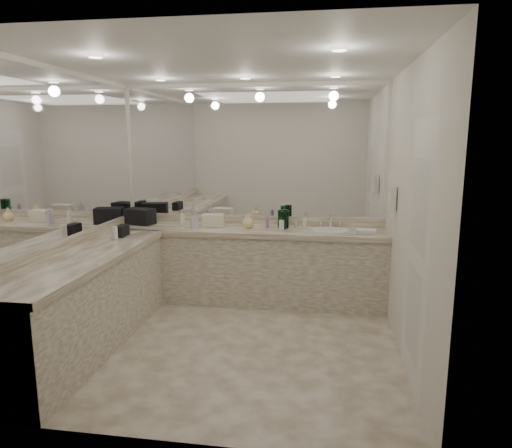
% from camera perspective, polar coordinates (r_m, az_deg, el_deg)
% --- Properties ---
extents(floor, '(3.20, 3.20, 0.00)m').
position_cam_1_polar(floor, '(4.57, -3.31, -14.56)').
color(floor, beige).
rests_on(floor, ground).
extents(ceiling, '(3.20, 3.20, 0.00)m').
position_cam_1_polar(ceiling, '(4.19, -3.72, 19.58)').
color(ceiling, white).
rests_on(ceiling, floor).
extents(wall_back, '(3.20, 0.02, 2.60)m').
position_cam_1_polar(wall_back, '(5.65, -0.30, 4.06)').
color(wall_back, silver).
rests_on(wall_back, floor).
extents(wall_left, '(0.02, 3.00, 2.60)m').
position_cam_1_polar(wall_left, '(4.79, -22.58, 2.06)').
color(wall_left, silver).
rests_on(wall_left, floor).
extents(wall_right, '(0.02, 3.00, 2.60)m').
position_cam_1_polar(wall_right, '(4.16, 18.58, 1.15)').
color(wall_right, silver).
rests_on(wall_right, floor).
extents(vanity_back_base, '(3.20, 0.60, 0.84)m').
position_cam_1_polar(vanity_back_base, '(5.53, -0.78, -5.39)').
color(vanity_back_base, beige).
rests_on(vanity_back_base, floor).
extents(vanity_back_top, '(3.20, 0.64, 0.06)m').
position_cam_1_polar(vanity_back_top, '(5.42, -0.81, -0.83)').
color(vanity_back_top, beige).
rests_on(vanity_back_top, vanity_back_base).
extents(vanity_left_base, '(0.60, 2.40, 0.84)m').
position_cam_1_polar(vanity_left_base, '(4.59, -20.50, -9.47)').
color(vanity_left_base, beige).
rests_on(vanity_left_base, floor).
extents(vanity_left_top, '(0.64, 2.42, 0.06)m').
position_cam_1_polar(vanity_left_top, '(4.46, -20.76, -4.04)').
color(vanity_left_top, beige).
rests_on(vanity_left_top, vanity_left_base).
extents(backsplash_back, '(3.20, 0.04, 0.10)m').
position_cam_1_polar(backsplash_back, '(5.68, -0.33, 0.53)').
color(backsplash_back, beige).
rests_on(backsplash_back, vanity_back_top).
extents(backsplash_left, '(0.04, 3.00, 0.10)m').
position_cam_1_polar(backsplash_left, '(4.84, -22.09, -2.05)').
color(backsplash_left, beige).
rests_on(backsplash_left, vanity_left_top).
extents(mirror_back, '(3.12, 0.01, 1.55)m').
position_cam_1_polar(mirror_back, '(5.61, -0.33, 8.87)').
color(mirror_back, white).
rests_on(mirror_back, wall_back).
extents(mirror_left, '(0.01, 2.92, 1.55)m').
position_cam_1_polar(mirror_left, '(4.74, -22.87, 7.74)').
color(mirror_left, white).
rests_on(mirror_left, wall_left).
extents(sink, '(0.44, 0.44, 0.03)m').
position_cam_1_polar(sink, '(5.35, 9.29, -0.84)').
color(sink, white).
rests_on(sink, vanity_back_top).
extents(faucet, '(0.24, 0.16, 0.14)m').
position_cam_1_polar(faucet, '(5.54, 9.30, 0.34)').
color(faucet, silver).
rests_on(faucet, vanity_back_top).
extents(wall_phone, '(0.06, 0.10, 0.24)m').
position_cam_1_polar(wall_phone, '(4.83, 16.70, 3.09)').
color(wall_phone, white).
rests_on(wall_phone, wall_right).
extents(door, '(0.02, 0.82, 2.10)m').
position_cam_1_polar(door, '(3.73, 19.44, -3.89)').
color(door, white).
rests_on(door, wall_right).
extents(black_toiletry_bag, '(0.38, 0.28, 0.19)m').
position_cam_1_polar(black_toiletry_bag, '(5.83, -14.30, 0.91)').
color(black_toiletry_bag, black).
rests_on(black_toiletry_bag, vanity_back_top).
extents(black_bag_spill, '(0.11, 0.22, 0.12)m').
position_cam_1_polar(black_bag_spill, '(5.17, -16.41, -0.84)').
color(black_bag_spill, black).
rests_on(black_bag_spill, vanity_left_top).
extents(cream_cosmetic_case, '(0.27, 0.18, 0.15)m').
position_cam_1_polar(cream_cosmetic_case, '(5.54, -5.35, 0.46)').
color(cream_cosmetic_case, beige).
rests_on(cream_cosmetic_case, vanity_back_top).
extents(hand_towel, '(0.23, 0.17, 0.04)m').
position_cam_1_polar(hand_towel, '(5.29, 13.59, -0.89)').
color(hand_towel, white).
rests_on(hand_towel, vanity_back_top).
extents(lotion_left, '(0.06, 0.06, 0.14)m').
position_cam_1_polar(lotion_left, '(5.02, -17.23, -1.10)').
color(lotion_left, white).
rests_on(lotion_left, vanity_left_top).
extents(soap_bottle_a, '(0.10, 0.10, 0.19)m').
position_cam_1_polar(soap_bottle_a, '(5.65, -9.24, 0.79)').
color(soap_bottle_a, white).
rests_on(soap_bottle_a, vanity_back_top).
extents(soap_bottle_b, '(0.10, 0.11, 0.17)m').
position_cam_1_polar(soap_bottle_b, '(5.46, -7.71, 0.41)').
color(soap_bottle_b, silver).
rests_on(soap_bottle_b, vanity_back_top).
extents(soap_bottle_c, '(0.15, 0.15, 0.17)m').
position_cam_1_polar(soap_bottle_c, '(5.41, -0.98, 0.41)').
color(soap_bottle_c, '#F7D193').
rests_on(soap_bottle_c, vanity_back_top).
extents(green_bottle_0, '(0.07, 0.07, 0.21)m').
position_cam_1_polar(green_bottle_0, '(5.47, 3.12, 0.69)').
color(green_bottle_0, '#0E572D').
rests_on(green_bottle_0, vanity_back_top).
extents(green_bottle_1, '(0.07, 0.07, 0.21)m').
position_cam_1_polar(green_bottle_1, '(5.36, 3.52, 0.48)').
color(green_bottle_1, '#0E572D').
rests_on(green_bottle_1, vanity_back_top).
extents(green_bottle_2, '(0.06, 0.06, 0.21)m').
position_cam_1_polar(green_bottle_2, '(5.41, 3.78, 0.59)').
color(green_bottle_2, '#0E572D').
rests_on(green_bottle_2, vanity_back_top).
extents(green_bottle_3, '(0.07, 0.07, 0.22)m').
position_cam_1_polar(green_bottle_3, '(5.46, 3.62, 0.71)').
color(green_bottle_3, '#0E572D').
rests_on(green_bottle_3, vanity_back_top).
extents(amenity_bottle_0, '(0.06, 0.06, 0.13)m').
position_cam_1_polar(amenity_bottle_0, '(5.41, -1.09, 0.18)').
color(amenity_bottle_0, white).
rests_on(amenity_bottle_0, vanity_back_top).
extents(amenity_bottle_1, '(0.05, 0.05, 0.13)m').
position_cam_1_polar(amenity_bottle_1, '(5.43, 6.10, 0.13)').
color(amenity_bottle_1, white).
rests_on(amenity_bottle_1, vanity_back_top).
extents(amenity_bottle_2, '(0.04, 0.04, 0.08)m').
position_cam_1_polar(amenity_bottle_2, '(5.38, 3.51, -0.15)').
color(amenity_bottle_2, '#9966B2').
rests_on(amenity_bottle_2, vanity_back_top).
extents(amenity_bottle_3, '(0.04, 0.04, 0.14)m').
position_cam_1_polar(amenity_bottle_3, '(5.42, 1.43, 0.24)').
color(amenity_bottle_3, '#9966B2').
rests_on(amenity_bottle_3, vanity_back_top).
extents(amenity_bottle_4, '(0.06, 0.06, 0.11)m').
position_cam_1_polar(amenity_bottle_4, '(5.34, 3.21, -0.09)').
color(amenity_bottle_4, white).
rests_on(amenity_bottle_4, vanity_back_top).
extents(amenity_bottle_5, '(0.05, 0.05, 0.06)m').
position_cam_1_polar(amenity_bottle_5, '(5.50, 4.92, -0.05)').
color(amenity_bottle_5, silver).
rests_on(amenity_bottle_5, vanity_back_top).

